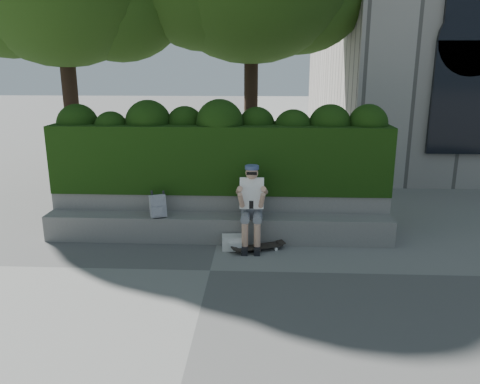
# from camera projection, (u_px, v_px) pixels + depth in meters

# --- Properties ---
(ground) EXTENTS (80.00, 80.00, 0.00)m
(ground) POSITION_uv_depth(u_px,v_px,m) (210.00, 270.00, 6.98)
(ground) COLOR slate
(ground) RESTS_ON ground
(bench_ledge) EXTENTS (6.00, 0.45, 0.45)m
(bench_ledge) POSITION_uv_depth(u_px,v_px,m) (218.00, 228.00, 8.13)
(bench_ledge) COLOR gray
(bench_ledge) RESTS_ON ground
(planter_wall) EXTENTS (6.00, 0.50, 0.75)m
(planter_wall) POSITION_uv_depth(u_px,v_px,m) (220.00, 212.00, 8.55)
(planter_wall) COLOR gray
(planter_wall) RESTS_ON ground
(hedge) EXTENTS (6.00, 1.00, 1.20)m
(hedge) POSITION_uv_depth(u_px,v_px,m) (221.00, 157.00, 8.51)
(hedge) COLOR black
(hedge) RESTS_ON planter_wall
(person) EXTENTS (0.40, 0.76, 1.38)m
(person) POSITION_uv_depth(u_px,v_px,m) (252.00, 203.00, 7.79)
(person) COLOR slate
(person) RESTS_ON ground
(skateboard) EXTENTS (0.83, 0.49, 0.09)m
(skateboard) POSITION_uv_depth(u_px,v_px,m) (258.00, 247.00, 7.70)
(skateboard) COLOR black
(skateboard) RESTS_ON ground
(backpack_plaid) EXTENTS (0.30, 0.24, 0.39)m
(backpack_plaid) POSITION_uv_depth(u_px,v_px,m) (158.00, 206.00, 7.97)
(backpack_plaid) COLOR #B5B6BA
(backpack_plaid) RESTS_ON bench_ledge
(backpack_ground) EXTENTS (0.38, 0.28, 0.23)m
(backpack_ground) POSITION_uv_depth(u_px,v_px,m) (233.00, 242.00, 7.77)
(backpack_ground) COLOR silver
(backpack_ground) RESTS_ON ground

